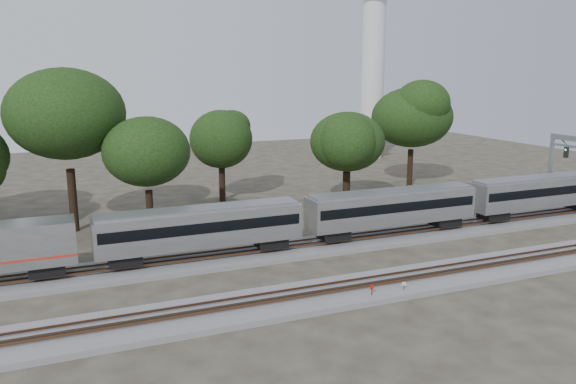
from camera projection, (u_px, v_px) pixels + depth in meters
name	position (u px, v px, depth m)	size (l,w,h in m)	color
ground	(245.00, 286.00, 39.92)	(160.00, 160.00, 0.00)	#383328
track_far	(222.00, 258.00, 45.31)	(160.00, 5.00, 0.73)	slate
track_near	(264.00, 305.00, 36.26)	(160.00, 5.00, 0.73)	slate
train	(472.00, 198.00, 53.89)	(102.25, 2.91, 4.29)	silver
switch_stand_red	(372.00, 291.00, 37.28)	(0.35, 0.09, 1.11)	#512D19
switch_stand_white	(404.00, 287.00, 38.20)	(0.30, 0.10, 0.96)	#512D19
switch_lever	(369.00, 299.00, 37.24)	(0.50, 0.30, 0.30)	#512D19
tree_3	(66.00, 114.00, 51.53)	(11.33, 11.33, 15.97)	black
tree_4	(147.00, 152.00, 50.99)	(7.96, 7.96, 11.22)	black
tree_5	(221.00, 139.00, 64.69)	(7.43, 7.43, 10.48)	black
tree_6	(347.00, 142.00, 61.92)	(7.50, 7.50, 10.57)	black
tree_7	(412.00, 117.00, 72.96)	(9.27, 9.27, 13.07)	black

